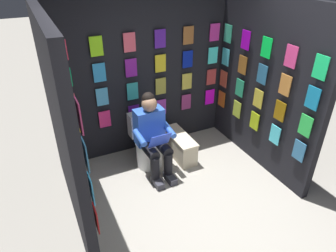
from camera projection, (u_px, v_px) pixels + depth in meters
ground_plane at (217, 234)px, 3.48m from camera, size 30.00×30.00×0.00m
display_wall_back at (144, 76)px, 4.54m from camera, size 2.71×0.14×2.36m
display_wall_left at (265, 86)px, 4.20m from camera, size 0.14×2.07×2.36m
display_wall_right at (62, 129)px, 3.19m from camera, size 0.14×2.07×2.36m
toilet at (147, 144)px, 4.51m from camera, size 0.41×0.56×0.77m
person_reading at (153, 135)px, 4.19m from camera, size 0.53×0.69×1.19m
comic_longbox_near at (179, 145)px, 4.72m from camera, size 0.27×0.74×0.37m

